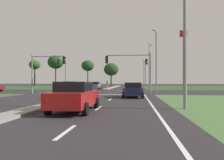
{
  "coord_description": "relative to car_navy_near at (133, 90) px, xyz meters",
  "views": [
    {
      "loc": [
        5.71,
        -2.57,
        1.63
      ],
      "look_at": [
        1.58,
        35.05,
        1.86
      ],
      "focal_mm": 33.66,
      "sensor_mm": 36.0,
      "label": 1
    }
  ],
  "objects": [
    {
      "name": "median_island_far",
      "position": [
        -5.51,
        36.03,
        -0.71
      ],
      "size": [
        1.2,
        36.0,
        0.14
      ],
      "primitive_type": "cube",
      "color": "gray",
      "rests_on": "ground"
    },
    {
      "name": "edge_line_right",
      "position": [
        1.34,
        -6.97,
        -0.77
      ],
      "size": [
        0.14,
        24.0,
        0.01
      ],
      "primitive_type": "cube",
      "color": "silver",
      "rests_on": "ground"
    },
    {
      "name": "traffic_signal_near_left",
      "position": [
        -11.37,
        4.43,
        2.77
      ],
      "size": [
        4.63,
        0.32,
        5.11
      ],
      "color": "gray",
      "rests_on": "ground"
    },
    {
      "name": "treeline_third",
      "position": [
        -14.11,
        41.11,
        5.58
      ],
      "size": [
        3.84,
        3.84,
        8.03
      ],
      "color": "#423323",
      "rests_on": "ground"
    },
    {
      "name": "crosswalk_bar_fourth",
      "position": [
        -8.46,
        5.83,
        -0.77
      ],
      "size": [
        0.7,
        2.8,
        0.01
      ],
      "primitive_type": "cube",
      "color": "silver",
      "rests_on": "ground"
    },
    {
      "name": "stop_bar_near",
      "position": [
        -1.71,
        4.03,
        -0.77
      ],
      "size": [
        6.4,
        0.5,
        0.01
      ],
      "primitive_type": "cube",
      "color": "silver",
      "rests_on": "ground"
    },
    {
      "name": "car_red_fourth",
      "position": [
        -3.07,
        -10.37,
        0.05
      ],
      "size": [
        2.06,
        4.56,
        1.62
      ],
      "color": "#A31919",
      "rests_on": "ground"
    },
    {
      "name": "grass_verge_far_left",
      "position": [
        -31.01,
        35.53,
        -0.77
      ],
      "size": [
        35.0,
        35.0,
        0.01
      ],
      "primitive_type": "cube",
      "color": "#2D4C28",
      "rests_on": "ground"
    },
    {
      "name": "treeline_second",
      "position": [
        -24.34,
        41.28,
        6.81
      ],
      "size": [
        4.89,
        4.89,
        9.7
      ],
      "color": "#423323",
      "rests_on": "ground"
    },
    {
      "name": "lane_dash_third",
      "position": [
        -2.01,
        -2.99,
        -0.77
      ],
      "size": [
        0.14,
        2.0,
        0.01
      ],
      "primitive_type": "cube",
      "color": "silver",
      "rests_on": "ground"
    },
    {
      "name": "crosswalk_bar_second",
      "position": [
        -10.76,
        5.83,
        -0.77
      ],
      "size": [
        0.7,
        2.8,
        0.01
      ],
      "primitive_type": "cube",
      "color": "silver",
      "rests_on": "ground"
    },
    {
      "name": "fastfood_pole_sign",
      "position": [
        12.21,
        32.36,
        9.44
      ],
      "size": [
        1.8,
        0.4,
        14.34
      ],
      "color": "red",
      "rests_on": "ground"
    },
    {
      "name": "traffic_signal_far_left",
      "position": [
        -13.11,
        16.22,
        3.24
      ],
      "size": [
        0.32,
        4.1,
        5.9
      ],
      "color": "gray",
      "rests_on": "ground"
    },
    {
      "name": "crosswalk_bar_third",
      "position": [
        -9.61,
        5.83,
        -0.77
      ],
      "size": [
        0.7,
        2.8,
        0.01
      ],
      "primitive_type": "cube",
      "color": "silver",
      "rests_on": "ground"
    },
    {
      "name": "ground_plane",
      "position": [
        -5.51,
        11.03,
        -0.78
      ],
      "size": [
        200.0,
        200.0,
        0.0
      ],
      "primitive_type": "plane",
      "color": "#282628"
    },
    {
      "name": "street_lamp_fourth",
      "position": [
        3.11,
        51.98,
        4.34
      ],
      "size": [
        0.57,
        2.12,
        9.16
      ],
      "color": "gray",
      "rests_on": "ground"
    },
    {
      "name": "car_grey_second",
      "position": [
        -7.84,
        20.32,
        0.02
      ],
      "size": [
        2.08,
        4.6,
        1.55
      ],
      "rotation": [
        0.0,
        0.0,
        3.14
      ],
      "color": "slate",
      "rests_on": "ground"
    },
    {
      "name": "street_lamp_second",
      "position": [
        3.07,
        7.67,
        3.99
      ],
      "size": [
        0.89,
        2.5,
        8.4
      ],
      "color": "gray",
      "rests_on": "ground"
    },
    {
      "name": "crosswalk_bar_near",
      "position": [
        -11.91,
        5.83,
        -0.77
      ],
      "size": [
        0.7,
        2.8,
        0.01
      ],
      "primitive_type": "cube",
      "color": "silver",
      "rests_on": "ground"
    },
    {
      "name": "traffic_signal_far_right",
      "position": [
        2.09,
        16.01,
        3.08
      ],
      "size": [
        0.32,
        4.5,
        5.6
      ],
      "color": "gray",
      "rests_on": "ground"
    },
    {
      "name": "car_navy_near",
      "position": [
        0.0,
        0.0,
        0.0
      ],
      "size": [
        2.06,
        4.52,
        1.51
      ],
      "color": "#161E47",
      "rests_on": "ground"
    },
    {
      "name": "median_island_near",
      "position": [
        -5.51,
        -7.97,
        -0.71
      ],
      "size": [
        1.2,
        22.0,
        0.14
      ],
      "primitive_type": "cube",
      "color": "gray",
      "rests_on": "ground"
    },
    {
      "name": "lane_dash_second",
      "position": [
        -2.01,
        -8.99,
        -0.77
      ],
      "size": [
        0.14,
        2.0,
        0.01
      ],
      "primitive_type": "cube",
      "color": "silver",
      "rests_on": "ground"
    },
    {
      "name": "grass_verge_far_right",
      "position": [
        19.99,
        35.53,
        -0.77
      ],
      "size": [
        35.0,
        35.0,
        0.01
      ],
      "primitive_type": "cube",
      "color": "#2D4C28",
      "rests_on": "ground"
    },
    {
      "name": "lane_dash_near",
      "position": [
        -2.01,
        -14.99,
        -0.77
      ],
      "size": [
        0.14,
        2.0,
        0.01
      ],
      "primitive_type": "cube",
      "color": "silver",
      "rests_on": "ground"
    },
    {
      "name": "pedestrian_at_median",
      "position": [
        -5.46,
        20.91,
        0.43
      ],
      "size": [
        0.34,
        0.34,
        1.76
      ],
      "rotation": [
        0.0,
        0.0,
        3.4
      ],
      "color": "#9E8966",
      "rests_on": "median_island_far"
    },
    {
      "name": "crosswalk_bar_fifth",
      "position": [
        -7.31,
        5.83,
        -0.77
      ],
      "size": [
        0.7,
        2.8,
        0.01
      ],
      "primitive_type": "cube",
      "color": "silver",
      "rests_on": "ground"
    },
    {
      "name": "treeline_near",
      "position": [
        -32.17,
        43.32,
        6.14
      ],
      "size": [
        3.55,
        3.55,
        8.53
      ],
      "color": "#423323",
      "rests_on": "ground"
    },
    {
      "name": "street_lamp_third",
      "position": [
        3.19,
        22.43,
        4.57
      ],
      "size": [
        1.07,
        2.23,
        9.57
      ],
      "color": "gray",
      "rests_on": "ground"
    },
    {
      "name": "car_blue_third",
      "position": [
        -10.67,
        13.18,
        0.05
      ],
      "size": [
        4.24,
        1.96,
        1.62
      ],
      "rotation": [
        0.0,
        0.0,
        -1.57
      ],
      "color": "navy",
      "rests_on": "ground"
    },
    {
      "name": "treeline_fourth",
      "position": [
        -7.07,
        42.4,
        4.48
      ],
      "size": [
        4.51,
        4.51,
        7.2
      ],
      "color": "#423323",
      "rests_on": "ground"
    },
    {
      "name": "street_lamp_near",
      "position": [
        3.09,
        -8.98,
        4.94
      ],
      "size": [
        0.76,
        2.26,
        10.32
      ],
      "color": "gray",
      "rests_on": "ground"
    },
    {
      "name": "traffic_signal_near_right",
      "position": [
        -0.13,
        4.43,
        2.83
      ],
      "size": [
        5.73,
        0.32,
        5.11
      ],
      "color": "gray",
      "rests_on": "ground"
    }
  ]
}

